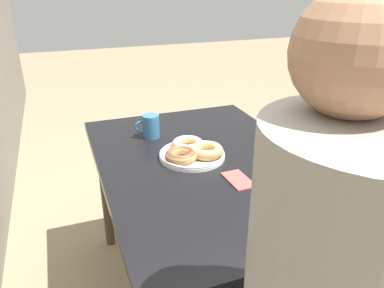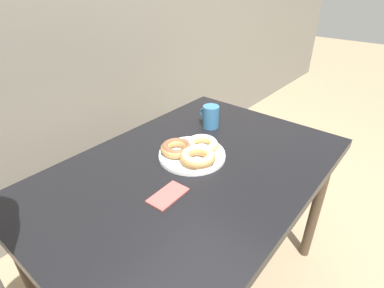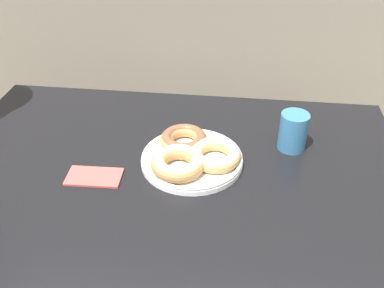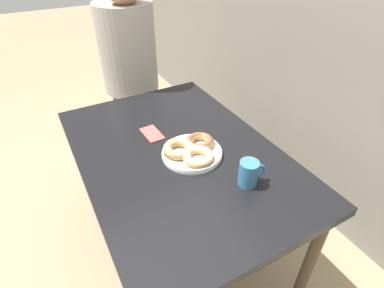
% 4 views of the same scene
% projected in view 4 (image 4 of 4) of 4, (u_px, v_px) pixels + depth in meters
% --- Properties ---
extents(ground_plane, '(14.00, 14.00, 0.00)m').
position_uv_depth(ground_plane, '(153.00, 261.00, 1.71)').
color(ground_plane, '#937F60').
extents(dining_table, '(1.23, 0.84, 0.73)m').
position_uv_depth(dining_table, '(178.00, 163.00, 1.39)').
color(dining_table, black).
rests_on(dining_table, ground_plane).
extents(donut_plate, '(0.27, 0.28, 0.06)m').
position_uv_depth(donut_plate, '(192.00, 150.00, 1.31)').
color(donut_plate, white).
rests_on(donut_plate, dining_table).
extents(coffee_mug, '(0.08, 0.11, 0.11)m').
position_uv_depth(coffee_mug, '(249.00, 173.00, 1.15)').
color(coffee_mug, teal).
rests_on(coffee_mug, dining_table).
extents(person_figure, '(0.38, 0.35, 1.40)m').
position_uv_depth(person_figure, '(130.00, 73.00, 1.96)').
color(person_figure, '#232838').
rests_on(person_figure, ground_plane).
extents(napkin, '(0.14, 0.08, 0.01)m').
position_uv_depth(napkin, '(152.00, 134.00, 1.46)').
color(napkin, '#BC4C47').
rests_on(napkin, dining_table).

